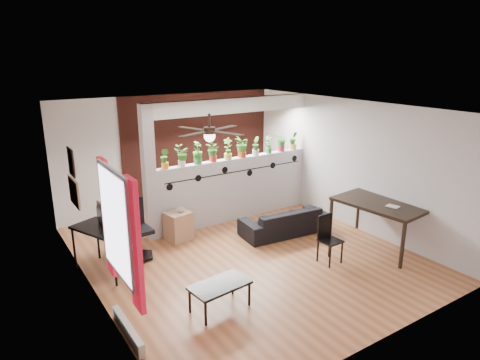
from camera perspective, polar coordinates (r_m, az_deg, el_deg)
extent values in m
cube|color=brown|center=(7.86, 0.35, -9.97)|extent=(6.30, 7.10, 0.10)
cube|color=#B7B7BA|center=(9.94, -9.31, 3.75)|extent=(6.30, 0.04, 2.90)
cube|color=#B7B7BA|center=(5.28, 18.99, -8.52)|extent=(6.30, 0.04, 2.90)
cube|color=#B7B7BA|center=(6.38, -19.72, -4.25)|extent=(0.04, 7.10, 2.90)
cube|color=#B7B7BA|center=(9.03, 14.38, 2.15)|extent=(0.04, 7.10, 2.90)
cube|color=white|center=(7.09, 0.39, 9.98)|extent=(6.30, 7.10, 0.10)
cube|color=#BCBCC1|center=(9.17, -0.65, -1.17)|extent=(3.60, 0.18, 1.35)
cube|color=silver|center=(8.79, -0.69, 9.93)|extent=(3.60, 0.18, 0.30)
cube|color=#BCBCC1|center=(8.17, -12.04, 0.82)|extent=(0.22, 0.20, 2.60)
cube|color=#9A392C|center=(10.24, -5.10, 4.27)|extent=(3.90, 0.05, 2.60)
cube|color=black|center=(8.97, -0.33, 1.14)|extent=(3.31, 0.01, 0.02)
cylinder|color=black|center=(8.29, -9.36, -0.95)|extent=(0.14, 0.01, 0.14)
cylinder|color=black|center=(8.52, -5.59, 0.24)|extent=(0.14, 0.01, 0.14)
cylinder|color=black|center=(8.79, -2.03, 1.35)|extent=(0.14, 0.01, 0.14)
cylinder|color=black|center=(9.16, 1.30, 0.94)|extent=(0.14, 0.01, 0.14)
cylinder|color=black|center=(9.49, 4.40, 1.95)|extent=(0.14, 0.01, 0.14)
cylinder|color=black|center=(9.85, 7.27, 2.89)|extent=(0.14, 0.01, 0.14)
cube|color=white|center=(5.21, -16.36, -5.64)|extent=(0.02, 0.95, 1.25)
cube|color=silver|center=(5.21, -16.21, -5.61)|extent=(0.04, 1.05, 1.35)
cube|color=red|center=(4.82, -13.84, -8.56)|extent=(0.06, 0.30, 1.55)
cube|color=red|center=(5.71, -17.26, -4.83)|extent=(0.06, 0.30, 1.55)
cube|color=beige|center=(5.91, -14.73, -18.81)|extent=(0.08, 1.00, 0.18)
cube|color=olive|center=(7.26, -21.24, -1.52)|extent=(0.03, 0.60, 0.45)
cube|color=#8C7259|center=(7.08, -21.57, 2.23)|extent=(0.03, 0.30, 0.40)
cube|color=black|center=(7.08, -21.61, 2.22)|extent=(0.02, 0.34, 0.44)
cylinder|color=black|center=(6.44, -4.12, 7.94)|extent=(0.04, 0.04, 0.20)
cylinder|color=black|center=(6.46, -4.09, 6.62)|extent=(0.18, 0.18, 0.10)
sphere|color=white|center=(6.48, -4.08, 5.84)|extent=(0.17, 0.17, 0.17)
cube|color=black|center=(6.72, -2.19, 6.94)|extent=(0.55, 0.29, 0.01)
cube|color=black|center=(6.69, -6.31, 6.81)|extent=(0.29, 0.55, 0.01)
cube|color=black|center=(6.22, -6.15, 6.08)|extent=(0.55, 0.29, 0.01)
cube|color=black|center=(6.25, -1.72, 6.23)|extent=(0.29, 0.55, 0.01)
cylinder|color=orange|center=(8.26, -9.95, 1.90)|extent=(0.14, 0.14, 0.12)
imported|color=#1B5317|center=(8.21, -10.02, 3.18)|extent=(0.25, 0.26, 0.30)
cylinder|color=silver|center=(8.39, -7.76, 2.24)|extent=(0.15, 0.15, 0.12)
imported|color=#1B5317|center=(8.35, -7.81, 3.55)|extent=(0.26, 0.24, 0.31)
cylinder|color=#31873E|center=(8.55, -5.64, 2.57)|extent=(0.16, 0.16, 0.12)
imported|color=#1B5317|center=(8.50, -5.68, 3.97)|extent=(0.30, 0.29, 0.35)
cylinder|color=red|center=(8.71, -3.59, 2.88)|extent=(0.15, 0.15, 0.12)
imported|color=#1B5317|center=(8.66, -3.61, 4.17)|extent=(0.20, 0.24, 0.32)
cylinder|color=gold|center=(8.88, -1.62, 3.17)|extent=(0.16, 0.16, 0.12)
imported|color=#1B5317|center=(8.83, -1.63, 4.52)|extent=(0.30, 0.29, 0.35)
cylinder|color=red|center=(9.06, 0.27, 3.45)|extent=(0.17, 0.17, 0.12)
imported|color=#1B5317|center=(9.02, 0.28, 4.85)|extent=(0.29, 0.31, 0.37)
cylinder|color=white|center=(9.26, 2.09, 3.72)|extent=(0.14, 0.14, 0.12)
imported|color=#1B5317|center=(9.22, 2.10, 4.87)|extent=(0.25, 0.26, 0.30)
cylinder|color=#308536|center=(9.46, 3.83, 3.97)|extent=(0.14, 0.14, 0.12)
imported|color=#1B5317|center=(9.42, 3.86, 5.07)|extent=(0.25, 0.25, 0.29)
cylinder|color=#B31C3E|center=(9.67, 5.50, 4.20)|extent=(0.15, 0.15, 0.12)
imported|color=#1B5317|center=(9.63, 5.54, 5.38)|extent=(0.27, 0.26, 0.33)
cylinder|color=gold|center=(9.89, 7.10, 4.43)|extent=(0.15, 0.15, 0.12)
imported|color=#1B5317|center=(9.85, 7.14, 5.54)|extent=(0.25, 0.23, 0.31)
imported|color=black|center=(8.60, 5.93, -5.49)|extent=(1.74, 0.83, 0.49)
cube|color=#A47956|center=(8.34, -8.20, -6.07)|extent=(0.52, 0.47, 0.55)
imported|color=gray|center=(8.24, -7.97, -3.89)|extent=(0.17, 0.17, 0.10)
cube|color=black|center=(7.25, -17.72, -6.26)|extent=(0.93, 1.20, 0.04)
cylinder|color=black|center=(6.92, -16.35, -10.76)|extent=(0.04, 0.04, 0.73)
cylinder|color=black|center=(7.19, -13.45, -9.43)|extent=(0.04, 0.04, 0.73)
cylinder|color=black|center=(7.64, -21.23, -8.57)|extent=(0.04, 0.04, 0.73)
cylinder|color=black|center=(7.89, -18.42, -7.47)|extent=(0.04, 0.04, 0.73)
imported|color=black|center=(7.34, -18.12, -5.07)|extent=(0.32, 0.07, 0.18)
cylinder|color=black|center=(7.82, -13.23, -9.84)|extent=(0.54, 0.54, 0.04)
cylinder|color=black|center=(7.73, -13.34, -8.31)|extent=(0.06, 0.06, 0.46)
cube|color=black|center=(7.63, -13.46, -6.61)|extent=(0.47, 0.47, 0.07)
cube|color=black|center=(7.69, -14.21, -4.13)|extent=(0.42, 0.09, 0.50)
cube|color=black|center=(8.18, 18.20, -3.03)|extent=(1.13, 1.68, 0.06)
cylinder|color=black|center=(7.63, 20.85, -8.21)|extent=(0.07, 0.07, 0.81)
cylinder|color=black|center=(8.36, 23.91, -6.40)|extent=(0.07, 0.07, 0.81)
cylinder|color=black|center=(8.39, 11.99, -5.21)|extent=(0.07, 0.07, 0.81)
cylinder|color=black|center=(9.06, 15.50, -3.82)|extent=(0.07, 0.07, 0.81)
imported|color=gray|center=(7.92, 19.44, -3.49)|extent=(0.20, 0.24, 0.02)
cube|color=black|center=(7.49, 11.96, -7.93)|extent=(0.35, 0.35, 0.03)
cube|color=black|center=(7.50, 11.22, -6.01)|extent=(0.32, 0.04, 0.43)
cube|color=black|center=(7.39, 11.91, -9.99)|extent=(0.02, 0.02, 0.40)
cube|color=black|center=(7.59, 13.41, -9.38)|extent=(0.02, 0.02, 0.40)
cube|color=black|center=(7.48, 10.41, -7.80)|extent=(0.02, 0.02, 0.82)
cube|color=black|center=(7.67, 11.92, -7.26)|extent=(0.02, 0.02, 0.82)
cube|color=black|center=(6.11, -2.72, -13.83)|extent=(0.88, 0.55, 0.04)
cylinder|color=black|center=(5.89, -4.60, -17.34)|extent=(0.04, 0.04, 0.35)
cylinder|color=black|center=(6.28, 1.24, -14.96)|extent=(0.04, 0.04, 0.35)
cylinder|color=black|center=(6.17, -6.72, -15.74)|extent=(0.04, 0.04, 0.35)
cylinder|color=black|center=(6.54, -1.00, -13.61)|extent=(0.04, 0.04, 0.35)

